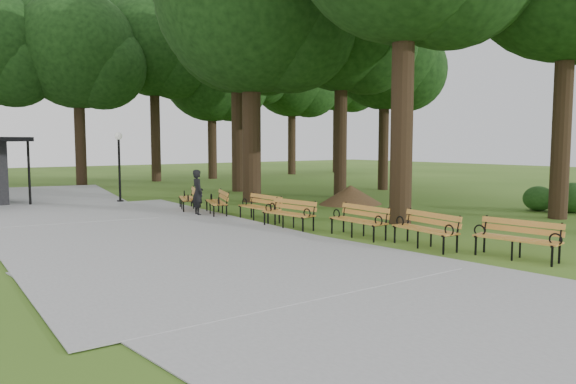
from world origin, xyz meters
TOP-DOWN VIEW (x-y plane):
  - ground at (0.00, 0.00)m, footprint 100.00×100.00m
  - path at (-4.00, 3.00)m, footprint 12.00×38.00m
  - person at (-0.77, 5.39)m, footprint 0.47×0.64m
  - lamp_post at (-1.52, 11.12)m, footprint 0.32×0.32m
  - dirt_mound at (5.98, 4.68)m, footprint 2.38×2.38m
  - metal_pole at (11.00, -1.50)m, footprint 0.10×0.10m
  - bench_0 at (1.48, -5.23)m, footprint 0.90×1.97m
  - bench_1 at (0.92, -3.18)m, footprint 0.85×1.96m
  - bench_2 at (0.67, -1.14)m, footprint 0.67×1.91m
  - bench_3 at (0.02, 1.14)m, footprint 0.87×1.97m
  - bench_4 at (0.20, 2.95)m, footprint 0.65×1.90m
  - bench_5 at (-0.16, 5.16)m, footprint 1.25×2.00m
  - bench_6 at (-0.39, 6.96)m, footprint 1.29×2.00m
  - lawn_tree_1 at (7.66, 7.16)m, footprint 6.20×6.20m
  - lawn_tree_4 at (5.48, 12.71)m, footprint 7.30×7.30m
  - lawn_tree_5 at (12.31, 8.73)m, footprint 5.91×5.91m
  - tree_backdrop at (6.91, 22.92)m, footprint 37.50×9.25m
  - shrub_0 at (10.53, -2.26)m, footprint 1.31×1.31m
  - shrub_1 at (10.09, -1.20)m, footprint 1.10×1.10m

SIDE VIEW (x-z plane):
  - ground at x=0.00m, z-range 0.00..0.00m
  - shrub_0 at x=10.53m, z-range -0.56..0.56m
  - shrub_1 at x=10.09m, z-range -0.47..0.47m
  - path at x=-4.00m, z-range 0.00..0.06m
  - dirt_mound at x=5.98m, z-range 0.00..0.80m
  - bench_0 at x=1.48m, z-range 0.00..0.88m
  - bench_1 at x=0.92m, z-range 0.00..0.88m
  - bench_2 at x=0.67m, z-range 0.00..0.88m
  - bench_3 at x=0.02m, z-range 0.00..0.88m
  - bench_4 at x=0.20m, z-range 0.00..0.88m
  - bench_5 at x=-0.16m, z-range 0.00..0.88m
  - bench_6 at x=-0.39m, z-range 0.00..0.88m
  - person at x=-0.77m, z-range 0.00..1.62m
  - lamp_post at x=-1.52m, z-range 0.67..3.69m
  - metal_pole at x=11.00m, z-range 0.00..6.21m
  - lawn_tree_5 at x=12.31m, z-range 2.14..12.43m
  - lawn_tree_1 at x=7.66m, z-range 2.43..13.60m
  - tree_backdrop at x=6.91m, z-range 0.00..16.43m
  - lawn_tree_4 at x=5.48m, z-range 2.52..14.98m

